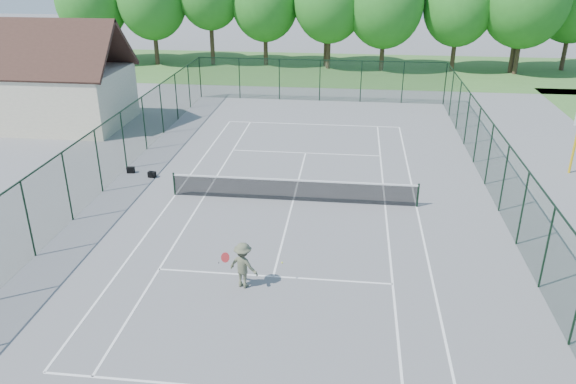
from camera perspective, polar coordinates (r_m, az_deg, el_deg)
name	(u,v)px	position (r m, az deg, el deg)	size (l,w,h in m)	color
ground	(293,201)	(25.37, 0.53, -0.88)	(140.00, 140.00, 0.00)	slate
grass_far	(328,68)	(54.03, 4.06, 12.42)	(80.00, 16.00, 0.01)	#497B36
court_lines	(293,201)	(25.36, 0.53, -0.87)	(11.05, 23.85, 0.01)	white
tennis_net	(293,189)	(25.13, 0.53, 0.31)	(11.08, 0.08, 1.10)	black
fence_enclosure	(293,168)	(24.76, 0.54, 2.40)	(18.05, 36.05, 3.02)	#173420
utility_building	(56,76)	(38.48, -22.54, 10.82)	(8.60, 6.27, 6.63)	beige
tree_line_far	(330,1)	(53.18, 4.26, 18.75)	(39.40, 6.40, 9.70)	#463222
sports_bag_a	(131,170)	(29.53, -15.69, 2.17)	(0.38, 0.23, 0.30)	black
sports_bag_b	(152,174)	(28.69, -13.65, 1.74)	(0.38, 0.23, 0.29)	black
tennis_player	(243,265)	(18.89, -4.58, -7.42)	(2.16, 0.94, 1.63)	#575B43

